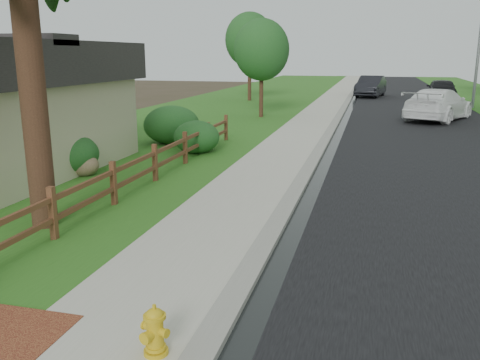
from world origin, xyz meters
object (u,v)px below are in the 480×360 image
(ranch_fence, at_px, (136,170))
(streetlight, at_px, (479,23))
(dark_car_mid, at_px, (441,90))
(fire_hydrant, at_px, (155,332))
(white_suv, at_px, (438,104))

(ranch_fence, height_order, streetlight, streetlight)
(dark_car_mid, bearing_deg, ranch_fence, 72.12)
(fire_hydrant, bearing_deg, ranch_fence, 117.32)
(ranch_fence, distance_m, fire_hydrant, 7.63)
(fire_hydrant, xyz_separation_m, streetlight, (8.62, 32.00, 5.08))
(ranch_fence, height_order, dark_car_mid, dark_car_mid)
(fire_hydrant, relative_size, streetlight, 0.07)
(ranch_fence, relative_size, dark_car_mid, 3.33)
(white_suv, bearing_deg, dark_car_mid, -73.53)
(ranch_fence, distance_m, dark_car_mid, 31.77)
(fire_hydrant, height_order, white_suv, white_suv)
(streetlight, bearing_deg, ranch_fence, -115.67)
(ranch_fence, bearing_deg, dark_car_mid, 70.13)
(white_suv, bearing_deg, fire_hydrant, 100.41)
(dark_car_mid, xyz_separation_m, streetlight, (1.32, -4.65, 4.59))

